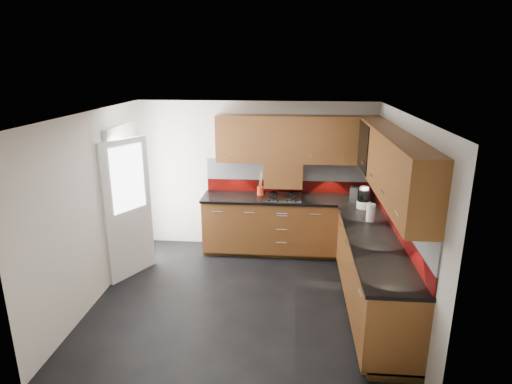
# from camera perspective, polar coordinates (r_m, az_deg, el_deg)

# --- Properties ---
(room) EXTENTS (4.00, 3.80, 2.64)m
(room) POSITION_cam_1_polar(r_m,az_deg,el_deg) (5.16, -1.76, 0.39)
(room) COLOR black
(base_cabinets) EXTENTS (2.70, 3.20, 0.95)m
(base_cabinets) POSITION_cam_1_polar(r_m,az_deg,el_deg) (6.19, 9.07, -7.45)
(base_cabinets) COLOR #573413
(base_cabinets) RESTS_ON room
(countertop) EXTENTS (2.72, 3.22, 0.04)m
(countertop) POSITION_cam_1_polar(r_m,az_deg,el_deg) (5.99, 9.16, -3.30)
(countertop) COLOR black
(countertop) RESTS_ON base_cabinets
(backsplash) EXTENTS (2.70, 3.20, 0.54)m
(backsplash) POSITION_cam_1_polar(r_m,az_deg,el_deg) (6.14, 11.22, -0.08)
(backsplash) COLOR maroon
(backsplash) RESTS_ON countertop
(upper_cabinets) EXTENTS (2.50, 3.20, 0.72)m
(upper_cabinets) POSITION_cam_1_polar(r_m,az_deg,el_deg) (5.84, 11.25, 5.43)
(upper_cabinets) COLOR #573413
(upper_cabinets) RESTS_ON room
(extractor_hood) EXTENTS (0.60, 0.33, 0.40)m
(extractor_hood) POSITION_cam_1_polar(r_m,az_deg,el_deg) (6.76, 3.68, 2.39)
(extractor_hood) COLOR #573413
(extractor_hood) RESTS_ON room
(glass_cabinet) EXTENTS (0.32, 0.80, 0.66)m
(glass_cabinet) POSITION_cam_1_polar(r_m,az_deg,el_deg) (6.18, 15.45, 6.02)
(glass_cabinet) COLOR black
(glass_cabinet) RESTS_ON room
(back_door) EXTENTS (0.42, 1.19, 2.04)m
(back_door) POSITION_cam_1_polar(r_m,az_deg,el_deg) (6.43, -16.87, -1.35)
(back_door) COLOR white
(back_door) RESTS_ON room
(gas_hob) EXTENTS (0.58, 0.51, 0.05)m
(gas_hob) POSITION_cam_1_polar(r_m,az_deg,el_deg) (6.69, 3.59, -0.65)
(gas_hob) COLOR silver
(gas_hob) RESTS_ON countertop
(utensil_pot) EXTENTS (0.11, 0.11, 0.39)m
(utensil_pot) POSITION_cam_1_polar(r_m,az_deg,el_deg) (6.81, 0.61, 0.35)
(utensil_pot) COLOR red
(utensil_pot) RESTS_ON countertop
(toaster) EXTENTS (0.27, 0.21, 0.18)m
(toaster) POSITION_cam_1_polar(r_m,az_deg,el_deg) (6.85, 13.47, -0.06)
(toaster) COLOR silver
(toaster) RESTS_ON countertop
(food_processor) EXTENTS (0.19, 0.19, 0.32)m
(food_processor) POSITION_cam_1_polar(r_m,az_deg,el_deg) (6.36, 14.17, -0.82)
(food_processor) COLOR white
(food_processor) RESTS_ON countertop
(paper_towel) EXTENTS (0.14, 0.14, 0.24)m
(paper_towel) POSITION_cam_1_polar(r_m,az_deg,el_deg) (5.87, 15.05, -2.66)
(paper_towel) COLOR white
(paper_towel) RESTS_ON countertop
(orange_cloth) EXTENTS (0.14, 0.12, 0.01)m
(orange_cloth) POSITION_cam_1_polar(r_m,az_deg,el_deg) (6.41, 14.10, -2.01)
(orange_cloth) COLOR #F8501B
(orange_cloth) RESTS_ON countertop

